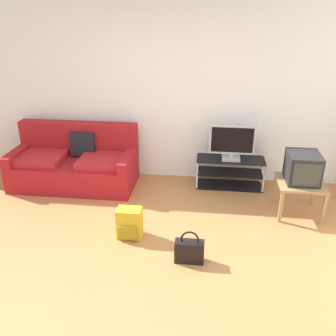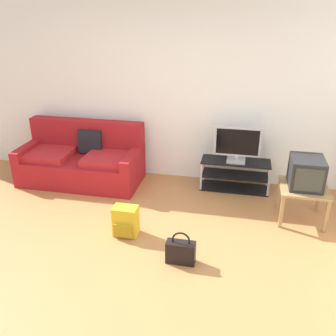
{
  "view_description": "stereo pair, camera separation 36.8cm",
  "coord_description": "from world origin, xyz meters",
  "px_view_note": "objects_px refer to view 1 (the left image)",
  "views": [
    {
      "loc": [
        0.73,
        -2.86,
        2.48
      ],
      "look_at": [
        0.23,
        1.28,
        0.62
      ],
      "focal_mm": 39.09,
      "sensor_mm": 36.0,
      "label": 1
    },
    {
      "loc": [
        1.09,
        -2.8,
        2.48
      ],
      "look_at": [
        0.23,
        1.28,
        0.62
      ],
      "focal_mm": 39.09,
      "sensor_mm": 36.0,
      "label": 2
    }
  ],
  "objects_px": {
    "couch": "(75,164)",
    "backpack": "(130,223)",
    "handbag": "(189,251)",
    "tv_stand": "(230,172)",
    "flat_tv": "(232,143)",
    "side_table": "(300,186)",
    "crt_tv": "(303,168)"
  },
  "relations": [
    {
      "from": "couch",
      "to": "backpack",
      "type": "xyz_separation_m",
      "value": [
        1.1,
        -1.29,
        -0.14
      ]
    },
    {
      "from": "backpack",
      "to": "handbag",
      "type": "xyz_separation_m",
      "value": [
        0.72,
        -0.37,
        -0.04
      ]
    },
    {
      "from": "tv_stand",
      "to": "handbag",
      "type": "distance_m",
      "value": 1.91
    },
    {
      "from": "flat_tv",
      "to": "side_table",
      "type": "xyz_separation_m",
      "value": [
        0.85,
        -0.66,
        -0.31
      ]
    },
    {
      "from": "side_table",
      "to": "handbag",
      "type": "bearing_deg",
      "value": -138.65
    },
    {
      "from": "tv_stand",
      "to": "backpack",
      "type": "height_order",
      "value": "tv_stand"
    },
    {
      "from": "couch",
      "to": "crt_tv",
      "type": "distance_m",
      "value": 3.2
    },
    {
      "from": "crt_tv",
      "to": "backpack",
      "type": "xyz_separation_m",
      "value": [
        -2.04,
        -0.81,
        -0.46
      ]
    },
    {
      "from": "backpack",
      "to": "crt_tv",
      "type": "bearing_deg",
      "value": 31.64
    },
    {
      "from": "couch",
      "to": "tv_stand",
      "type": "height_order",
      "value": "couch"
    },
    {
      "from": "flat_tv",
      "to": "tv_stand",
      "type": "bearing_deg",
      "value": 90.0
    },
    {
      "from": "flat_tv",
      "to": "crt_tv",
      "type": "relative_size",
      "value": 1.45
    },
    {
      "from": "couch",
      "to": "tv_stand",
      "type": "xyz_separation_m",
      "value": [
        2.3,
        0.18,
        -0.1
      ]
    },
    {
      "from": "tv_stand",
      "to": "side_table",
      "type": "height_order",
      "value": "side_table"
    },
    {
      "from": "flat_tv",
      "to": "backpack",
      "type": "xyz_separation_m",
      "value": [
        -1.19,
        -1.45,
        -0.52
      ]
    },
    {
      "from": "side_table",
      "to": "crt_tv",
      "type": "height_order",
      "value": "crt_tv"
    },
    {
      "from": "backpack",
      "to": "flat_tv",
      "type": "bearing_deg",
      "value": 60.57
    },
    {
      "from": "tv_stand",
      "to": "crt_tv",
      "type": "relative_size",
      "value": 2.19
    },
    {
      "from": "tv_stand",
      "to": "backpack",
      "type": "distance_m",
      "value": 1.89
    },
    {
      "from": "side_table",
      "to": "backpack",
      "type": "relative_size",
      "value": 1.57
    },
    {
      "from": "tv_stand",
      "to": "flat_tv",
      "type": "distance_m",
      "value": 0.47
    },
    {
      "from": "couch",
      "to": "side_table",
      "type": "relative_size",
      "value": 3.15
    },
    {
      "from": "tv_stand",
      "to": "side_table",
      "type": "xyz_separation_m",
      "value": [
        0.85,
        -0.68,
        0.17
      ]
    },
    {
      "from": "side_table",
      "to": "handbag",
      "type": "xyz_separation_m",
      "value": [
        -1.32,
        -1.17,
        -0.25
      ]
    },
    {
      "from": "backpack",
      "to": "handbag",
      "type": "distance_m",
      "value": 0.81
    },
    {
      "from": "tv_stand",
      "to": "crt_tv",
      "type": "bearing_deg",
      "value": -37.85
    },
    {
      "from": "crt_tv",
      "to": "handbag",
      "type": "xyz_separation_m",
      "value": [
        -1.32,
        -1.18,
        -0.5
      ]
    },
    {
      "from": "tv_stand",
      "to": "handbag",
      "type": "xyz_separation_m",
      "value": [
        -0.47,
        -1.84,
        -0.09
      ]
    },
    {
      "from": "crt_tv",
      "to": "side_table",
      "type": "bearing_deg",
      "value": -90.0
    },
    {
      "from": "crt_tv",
      "to": "backpack",
      "type": "bearing_deg",
      "value": -158.38
    },
    {
      "from": "side_table",
      "to": "backpack",
      "type": "bearing_deg",
      "value": -158.77
    },
    {
      "from": "couch",
      "to": "flat_tv",
      "type": "height_order",
      "value": "flat_tv"
    }
  ]
}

